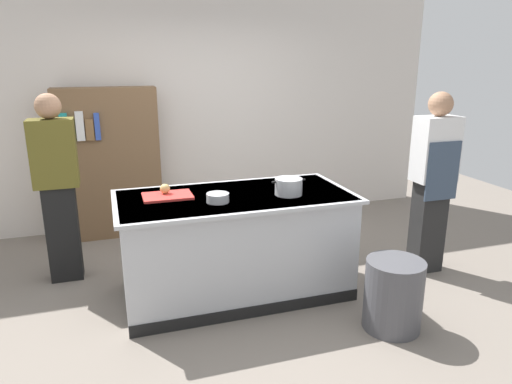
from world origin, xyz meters
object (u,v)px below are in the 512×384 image
Objects in this scene: person_chef at (433,179)px; person_guest at (57,185)px; onion at (165,189)px; bookshelf at (110,164)px; trash_bin at (393,295)px; stock_pot at (289,187)px; mixing_bowl at (218,198)px.

person_guest is at bearing 73.78° from person_chef.
bookshelf is (-0.41, 1.64, -0.11)m from onion.
trash_bin is at bearing -34.58° from onion.
stock_pot is at bearing -53.84° from bookshelf.
stock_pot is 0.17× the size of bookshelf.
bookshelf is (-1.40, 1.92, -0.12)m from stock_pot.
person_chef is at bearing 41.59° from trash_bin.
person_guest reaches higher than bookshelf.
onion is 0.46× the size of mixing_bowl.
mixing_bowl reaches higher than trash_bin.
stock_pot reaches higher than trash_bin.
mixing_bowl is (0.38, -0.30, -0.03)m from onion.
stock_pot is 1.63× the size of mixing_bowl.
bookshelf is (0.47, 1.03, -0.06)m from person_guest.
person_guest is (-0.88, 0.61, -0.05)m from onion.
trash_bin is (1.17, -0.76, -0.66)m from mixing_bowl.
onion is 1.70m from bookshelf.
person_chef is (1.45, 0.01, -0.06)m from stock_pot.
trash_bin is at bearing -33.09° from mixing_bowl.
stock_pot is 2.07m from person_guest.
trash_bin is (0.56, -0.79, -0.69)m from stock_pot.
person_guest reaches higher than mixing_bowl.
bookshelf reaches higher than stock_pot.
onion is at bearing 141.09° from mixing_bowl.
trash_bin is 3.02m from person_guest.
trash_bin is at bearing 130.21° from person_chef.
trash_bin is at bearing 52.27° from person_guest.
person_guest is (-1.26, 0.91, -0.02)m from mixing_bowl.
onion is 2.00m from trash_bin.
mixing_bowl is (-0.61, -0.02, -0.03)m from stock_pot.
person_guest is at bearing 144.01° from mixing_bowl.
person_chef is at bearing -6.33° from onion.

